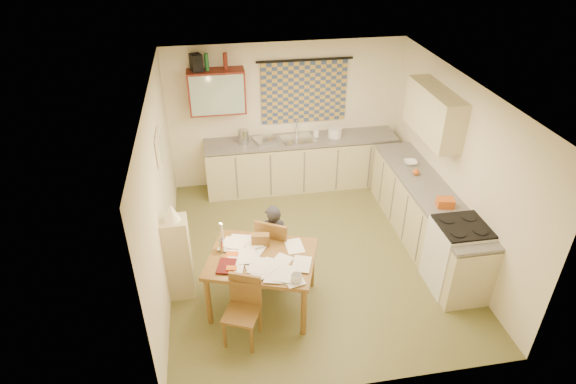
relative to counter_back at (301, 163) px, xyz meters
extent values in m
cube|color=brown|center=(-0.21, -1.95, -0.46)|extent=(4.00, 4.50, 0.02)
cube|color=white|center=(-0.21, -1.95, 2.06)|extent=(4.00, 4.50, 0.02)
cube|color=#F4E9C5|center=(-0.21, 0.31, 0.80)|extent=(4.00, 0.02, 2.50)
cube|color=#F4E9C5|center=(-0.21, -4.21, 0.80)|extent=(4.00, 0.02, 2.50)
cube|color=#F4E9C5|center=(-2.22, -1.95, 0.80)|extent=(0.02, 4.50, 2.50)
cube|color=#F4E9C5|center=(1.80, -1.95, 0.80)|extent=(0.02, 4.50, 2.50)
cube|color=navy|center=(0.09, 0.27, 1.20)|extent=(1.45, 0.03, 1.05)
cylinder|color=black|center=(0.09, 0.25, 1.75)|extent=(1.60, 0.04, 0.04)
cube|color=#5E1B12|center=(-1.36, 0.13, 1.35)|extent=(0.90, 0.34, 0.70)
cube|color=#99B2A5|center=(-1.36, -0.04, 1.35)|extent=(0.84, 0.02, 0.64)
cube|color=#C1B681|center=(1.62, -1.40, 1.40)|extent=(0.34, 1.30, 0.70)
cube|color=white|center=(-2.18, -1.55, 1.25)|extent=(0.04, 0.50, 0.40)
cube|color=beige|center=(-2.15, -1.55, 1.25)|extent=(0.01, 0.42, 0.32)
cube|color=#C1B681|center=(0.00, 0.00, -0.02)|extent=(3.30, 0.60, 0.86)
cube|color=#5D5B58|center=(0.00, 0.00, 0.45)|extent=(3.30, 0.62, 0.04)
cube|color=#C1B681|center=(1.49, -1.89, -0.02)|extent=(0.60, 2.95, 0.86)
cube|color=#5D5B58|center=(1.49, -1.89, 0.45)|extent=(0.62, 2.95, 0.04)
cube|color=white|center=(1.49, -2.89, 0.02)|extent=(0.63, 0.63, 0.95)
cube|color=black|center=(1.49, -2.89, 0.51)|extent=(0.60, 0.60, 0.03)
cube|color=silver|center=(-0.06, 0.00, 0.43)|extent=(0.61, 0.52, 0.10)
cylinder|color=silver|center=(-0.05, 0.18, 0.61)|extent=(0.03, 0.03, 0.28)
cube|color=silver|center=(-0.63, 0.00, 0.50)|extent=(0.43, 0.39, 0.06)
cylinder|color=silver|center=(-0.99, 0.00, 0.59)|extent=(0.19, 0.19, 0.24)
cylinder|color=white|center=(0.59, 0.00, 0.55)|extent=(0.28, 0.28, 0.16)
imported|color=white|center=(0.26, 0.05, 0.56)|extent=(0.10, 0.10, 0.17)
imported|color=white|center=(1.49, -1.17, 0.49)|extent=(0.28, 0.28, 0.05)
cube|color=#C25415|center=(1.49, -2.38, 0.53)|extent=(0.25, 0.21, 0.12)
sphere|color=#C25415|center=(1.44, -1.51, 0.52)|extent=(0.10, 0.10, 0.10)
cube|color=black|center=(-1.64, 0.13, 1.83)|extent=(0.22, 0.24, 0.26)
cylinder|color=#195926|center=(-1.48, 0.13, 1.83)|extent=(0.07, 0.07, 0.26)
cylinder|color=#5E1B12|center=(-1.19, 0.13, 1.83)|extent=(0.08, 0.08, 0.26)
cube|color=brown|center=(-1.03, -2.81, 0.27)|extent=(1.51, 1.32, 0.05)
cube|color=brown|center=(-0.78, -2.28, 0.02)|extent=(0.59, 0.59, 0.04)
cube|color=brown|center=(-0.87, -2.45, 0.27)|extent=(0.40, 0.25, 0.48)
cube|color=brown|center=(-1.34, -3.36, -0.04)|extent=(0.50, 0.50, 0.04)
cube|color=brown|center=(-1.27, -3.20, 0.18)|extent=(0.36, 0.18, 0.42)
imported|color=black|center=(-0.82, -2.29, 0.11)|extent=(0.46, 0.35, 1.12)
cube|color=#C1B681|center=(-2.05, -2.45, 0.13)|extent=(0.32, 0.30, 1.17)
cone|color=white|center=(-2.05, -2.45, 0.83)|extent=(0.20, 0.20, 0.22)
cube|color=brown|center=(-1.02, -2.57, 0.38)|extent=(0.23, 0.14, 0.16)
imported|color=white|center=(-0.70, -3.31, 0.35)|extent=(0.18, 0.18, 0.10)
imported|color=maroon|center=(-1.56, -2.90, 0.31)|extent=(0.34, 0.38, 0.03)
imported|color=#C25415|center=(-1.47, -2.78, 0.31)|extent=(0.31, 0.35, 0.02)
cube|color=#C25415|center=(-1.41, -2.99, 0.32)|extent=(0.13, 0.10, 0.04)
cube|color=black|center=(-0.98, -3.15, 0.31)|extent=(0.14, 0.08, 0.02)
cylinder|color=silver|center=(-1.50, -2.63, 0.39)|extent=(0.08, 0.08, 0.18)
cylinder|color=white|center=(-1.48, -2.61, 0.59)|extent=(0.03, 0.03, 0.22)
sphere|color=#FFCC66|center=(-1.49, -2.61, 0.71)|extent=(0.02, 0.02, 0.02)
cube|color=white|center=(-1.34, -2.50, 0.30)|extent=(0.31, 0.36, 0.00)
cube|color=white|center=(-0.83, -3.18, 0.30)|extent=(0.31, 0.35, 0.00)
cube|color=white|center=(-0.61, -2.68, 0.30)|extent=(0.23, 0.31, 0.00)
cube|color=white|center=(-1.31, -2.62, 0.30)|extent=(0.26, 0.33, 0.00)
cube|color=white|center=(-0.82, -2.95, 0.31)|extent=(0.35, 0.36, 0.00)
cube|color=white|center=(-1.14, -2.95, 0.31)|extent=(0.26, 0.33, 0.00)
cube|color=white|center=(-1.12, -2.70, 0.31)|extent=(0.34, 0.36, 0.00)
cube|color=white|center=(-0.73, -3.26, 0.31)|extent=(0.27, 0.34, 0.00)
cube|color=white|center=(-1.40, -2.52, 0.31)|extent=(0.32, 0.36, 0.00)
cube|color=white|center=(-0.96, -3.01, 0.31)|extent=(0.33, 0.36, 0.00)
cube|color=white|center=(-0.94, -3.16, 0.31)|extent=(0.27, 0.34, 0.00)
cube|color=white|center=(-1.27, -2.59, 0.32)|extent=(0.28, 0.34, 0.00)
cube|color=white|center=(-0.59, -3.04, 0.32)|extent=(0.30, 0.35, 0.00)
cube|color=white|center=(-1.05, -3.07, 0.32)|extent=(0.36, 0.35, 0.00)
cube|color=white|center=(-1.36, -2.93, 0.32)|extent=(0.27, 0.34, 0.00)
cube|color=white|center=(-0.80, -3.18, 0.32)|extent=(0.31, 0.36, 0.00)
cube|color=white|center=(-1.10, -2.99, 0.32)|extent=(0.30, 0.35, 0.00)
cube|color=white|center=(-1.12, -2.53, 0.33)|extent=(0.28, 0.34, 0.00)
cube|color=white|center=(-1.21, -2.79, 0.33)|extent=(0.23, 0.31, 0.00)
cube|color=white|center=(-1.30, -2.49, 0.33)|extent=(0.28, 0.34, 0.00)
camera|label=1|loc=(-1.48, -7.32, 4.01)|focal=30.00mm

